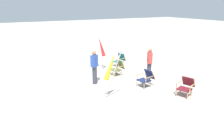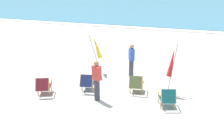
{
  "view_description": "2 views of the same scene",
  "coord_description": "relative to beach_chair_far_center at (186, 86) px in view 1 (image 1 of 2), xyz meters",
  "views": [
    {
      "loc": [
        -8.23,
        5.25,
        3.65
      ],
      "look_at": [
        -0.48,
        1.13,
        0.77
      ],
      "focal_mm": 32.0,
      "sensor_mm": 36.0,
      "label": 1
    },
    {
      "loc": [
        2.61,
        -9.58,
        4.77
      ],
      "look_at": [
        -0.57,
        0.88,
        0.61
      ],
      "focal_mm": 42.0,
      "sensor_mm": 36.0,
      "label": 2
    }
  ],
  "objects": [
    {
      "name": "beach_chair_far_center",
      "position": [
        0.0,
        0.0,
        0.0
      ],
      "size": [
        0.81,
        0.92,
        0.78
      ],
      "color": "maroon",
      "rests_on": "ground"
    },
    {
      "name": "ground_plane",
      "position": [
        2.87,
        1.13,
        -0.42
      ],
      "size": [
        80.0,
        80.0,
        0.0
      ],
      "primitive_type": "plane",
      "color": "#B2AAA0"
    },
    {
      "name": "person_by_waterline",
      "position": [
        2.23,
        0.21,
        0.42
      ],
      "size": [
        0.39,
        0.33,
        1.63
      ],
      "color": "#383842",
      "rests_on": "ground"
    },
    {
      "name": "beach_chair_mid_center",
      "position": [
        3.56,
        1.26,
        0.01
      ],
      "size": [
        0.64,
        0.76,
        0.81
      ],
      "color": "#515B33",
      "rests_on": "ground"
    },
    {
      "name": "person_near_chairs",
      "position": [
        2.98,
        2.88,
        0.42
      ],
      "size": [
        0.34,
        0.39,
        1.63
      ],
      "color": "#383842",
      "rests_on": "ground"
    },
    {
      "name": "umbrella_furled_yellow",
      "position": [
        1.25,
        2.92,
        0.91
      ],
      "size": [
        0.54,
        0.66,
        2.04
      ],
      "color": "#B7B2A8",
      "rests_on": "ground"
    },
    {
      "name": "beach_chair_back_left",
      "position": [
        1.57,
        0.87,
        0.0
      ],
      "size": [
        0.69,
        0.85,
        0.78
      ],
      "color": "#19234C",
      "rests_on": "ground"
    },
    {
      "name": "umbrella_furled_red",
      "position": [
        4.9,
        1.62,
        0.93
      ],
      "size": [
        0.41,
        0.62,
        2.07
      ],
      "color": "#B7B2A8",
      "rests_on": "ground"
    },
    {
      "name": "beach_chair_front_left",
      "position": [
        4.92,
        0.36,
        0.01
      ],
      "size": [
        0.75,
        0.84,
        0.81
      ],
      "color": "#196066",
      "rests_on": "ground"
    }
  ]
}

